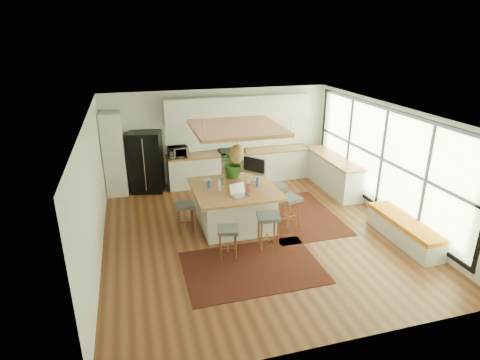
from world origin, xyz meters
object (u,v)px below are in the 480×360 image
object	(u,v)px
stool_near_left	(228,242)
microwave	(178,151)
fridge	(146,159)
island	(234,206)
stool_right_back	(276,199)
stool_left_side	(186,216)
island_plant	(233,165)
laptop	(240,191)
monitor	(254,170)
stool_near_right	(268,232)
stool_right_front	(289,212)

from	to	relation	value
stool_near_left	microwave	world-z (taller)	microwave
fridge	island	xyz separation A→B (m)	(1.79, -2.66, -0.46)
fridge	stool_right_back	xyz separation A→B (m)	(2.95, -2.31, -0.57)
stool_right_back	stool_near_left	bearing A→B (deg)	-134.14
stool_left_side	island_plant	bearing A→B (deg)	26.93
fridge	stool_near_left	world-z (taller)	fridge
stool_right_back	island_plant	world-z (taller)	island_plant
island	laptop	xyz separation A→B (m)	(-0.00, -0.52, 0.58)
stool_near_left	monitor	distance (m)	2.16
microwave	island_plant	size ratio (longest dim) A/B	0.71
stool_near_right	laptop	xyz separation A→B (m)	(-0.40, 0.67, 0.70)
stool_right_front	fridge	bearing A→B (deg)	134.09
stool_near_right	stool_near_left	bearing A→B (deg)	-169.17
stool_left_side	laptop	world-z (taller)	laptop
stool_near_right	island	bearing A→B (deg)	108.62
island	stool_right_back	distance (m)	1.22
monitor	microwave	bearing A→B (deg)	172.45
stool_near_left	island_plant	distance (m)	2.30
fridge	stool_right_back	bearing A→B (deg)	-24.84
microwave	stool_left_side	bearing A→B (deg)	-99.60
stool_right_back	monitor	distance (m)	1.02
stool_near_left	stool_near_right	distance (m)	0.91
island	microwave	size ratio (longest dim) A/B	3.50
island	monitor	xyz separation A→B (m)	(0.57, 0.32, 0.72)
stool_near_left	island_plant	world-z (taller)	island_plant
stool_left_side	microwave	bearing A→B (deg)	85.49
island	stool_left_side	world-z (taller)	island
monitor	island_plant	bearing A→B (deg)	-169.70
microwave	island_plant	xyz separation A→B (m)	(1.08, -1.97, 0.11)
stool_near_left	microwave	size ratio (longest dim) A/B	1.26
island	stool_right_front	bearing A→B (deg)	-19.17
monitor	stool_right_back	bearing A→B (deg)	52.12
stool_near_right	stool_left_side	distance (m)	1.94
fridge	stool_right_back	distance (m)	3.79
island_plant	stool_right_front	bearing A→B (deg)	-46.21
stool_near_left	stool_right_front	bearing A→B (deg)	29.32
microwave	island_plant	bearing A→B (deg)	-66.52
fridge	stool_right_front	size ratio (longest dim) A/B	2.30
stool_right_back	stool_left_side	world-z (taller)	stool_right_back
stool_right_front	island_plant	size ratio (longest dim) A/B	0.99
fridge	monitor	distance (m)	3.33
stool_right_front	island_plant	world-z (taller)	island_plant
stool_right_front	monitor	xyz separation A→B (m)	(-0.62, 0.74, 0.83)
fridge	monitor	world-z (taller)	fridge
fridge	monitor	size ratio (longest dim) A/B	2.71
stool_right_front	microwave	world-z (taller)	microwave
stool_near_right	laptop	bearing A→B (deg)	121.04
microwave	island_plant	world-z (taller)	island_plant
island_plant	fridge	bearing A→B (deg)	134.25
stool_near_left	monitor	size ratio (longest dim) A/B	1.07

